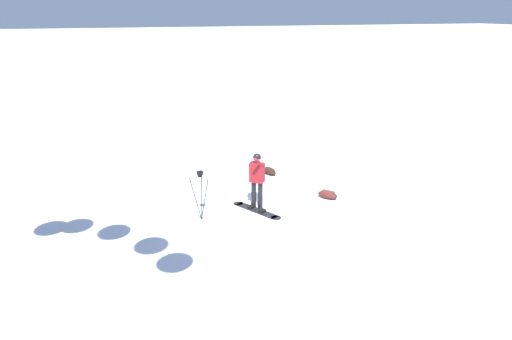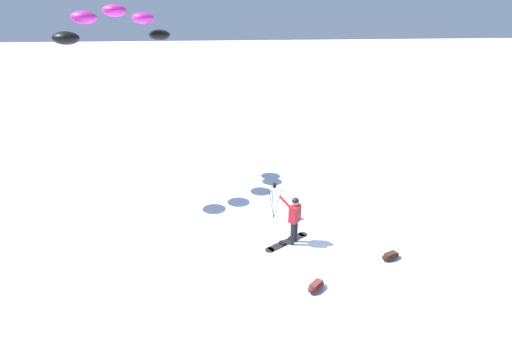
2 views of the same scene
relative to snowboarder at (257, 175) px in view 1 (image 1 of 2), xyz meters
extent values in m
plane|color=white|center=(-0.20, -0.36, -1.04)|extent=(300.00, 300.00, 0.00)
cylinder|color=black|center=(-0.07, -0.08, -0.63)|extent=(0.14, 0.14, 0.83)
cylinder|color=black|center=(0.08, 0.07, -0.63)|extent=(0.14, 0.14, 0.83)
cube|color=maroon|center=(0.01, -0.01, 0.08)|extent=(0.47, 0.46, 0.59)
sphere|color=tan|center=(0.01, -0.01, 0.51)|extent=(0.22, 0.22, 0.22)
sphere|color=black|center=(0.01, -0.01, 0.54)|extent=(0.24, 0.24, 0.24)
cylinder|color=maroon|center=(-0.30, 0.05, 0.48)|extent=(0.43, 0.45, 0.41)
cylinder|color=maroon|center=(0.16, 0.12, 0.08)|extent=(0.09, 0.09, 0.59)
cube|color=black|center=(-0.20, 0.08, -1.03)|extent=(1.50, 0.97, 0.02)
cylinder|color=black|center=(-0.88, -0.27, -1.03)|extent=(0.30, 0.30, 0.02)
cylinder|color=black|center=(0.48, 0.43, -1.03)|extent=(0.30, 0.30, 0.02)
cube|color=black|center=(-0.40, -0.02, -0.98)|extent=(0.22, 0.24, 0.08)
cube|color=black|center=(-0.01, 0.18, -0.98)|extent=(0.22, 0.24, 0.08)
ellipsoid|color=black|center=(2.74, -1.44, -0.93)|extent=(0.73, 0.48, 0.22)
cube|color=#402618|center=(2.74, -1.44, -0.85)|extent=(0.44, 0.29, 0.08)
cylinder|color=#262628|center=(-0.28, 1.91, -0.40)|extent=(0.06, 0.32, 1.29)
cylinder|color=#262628|center=(-0.39, 1.67, -0.40)|extent=(0.28, 0.20, 1.29)
cylinder|color=#262628|center=(-0.12, 1.70, -0.40)|extent=(0.31, 0.14, 1.29)
cube|color=black|center=(-0.26, 1.76, 0.27)|extent=(0.10, 0.10, 0.06)
cube|color=black|center=(-0.26, 1.76, 0.35)|extent=(0.12, 0.16, 0.10)
ellipsoid|color=#4C1E19|center=(-0.04, -2.35, -0.92)|extent=(0.70, 0.63, 0.25)
cube|color=brown|center=(-0.04, -2.35, -0.83)|extent=(0.42, 0.38, 0.08)
camera|label=1|loc=(-12.44, 4.39, 4.63)|focal=33.45mm
camera|label=2|loc=(-3.19, -10.00, 5.86)|focal=25.45mm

